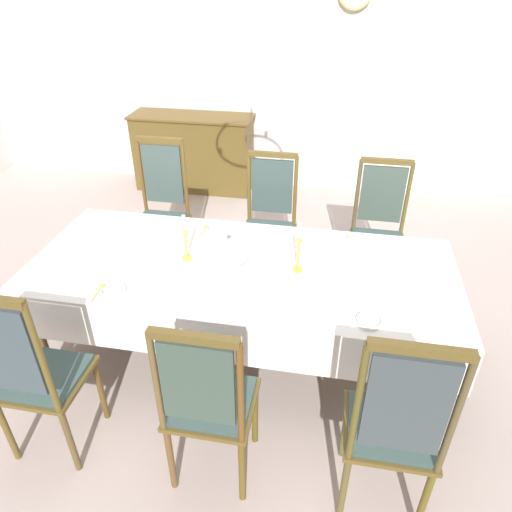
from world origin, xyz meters
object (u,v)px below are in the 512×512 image
(chair_south_b, at_px, (208,401))
(chair_north_a, at_px, (161,209))
(bowl_far_right, at_px, (358,239))
(sideboard, at_px, (194,153))
(bowl_near_right, at_px, (217,229))
(bowl_near_left, at_px, (115,291))
(candlestick_east, at_px, (298,252))
(chair_south_a, at_px, (32,373))
(chair_south_c, at_px, (394,425))
(soup_tureen, at_px, (229,250))
(spoon_secondary, at_px, (205,228))
(spoon_primary, at_px, (100,288))
(chair_north_b, at_px, (269,220))
(bowl_far_left, at_px, (368,320))
(chair_north_c, at_px, (378,230))
(candlestick_west, at_px, (186,242))
(dining_table, at_px, (242,274))

(chair_south_b, bearing_deg, chair_north_a, 116.14)
(bowl_far_right, bearing_deg, sideboard, 129.42)
(bowl_near_right, bearing_deg, bowl_near_left, -116.18)
(chair_south_b, xyz_separation_m, candlestick_east, (0.33, 0.96, 0.32))
(chair_south_a, distance_m, chair_south_b, 0.95)
(chair_north_a, distance_m, chair_south_c, 2.67)
(soup_tureen, distance_m, spoon_secondary, 0.52)
(bowl_far_right, height_order, spoon_primary, bowl_far_right)
(chair_north_a, relative_size, soup_tureen, 4.56)
(chair_north_b, xyz_separation_m, bowl_far_right, (0.70, -0.53, 0.20))
(spoon_primary, bearing_deg, bowl_near_left, -16.63)
(spoon_primary, bearing_deg, bowl_far_right, 26.58)
(bowl_near_left, xyz_separation_m, bowl_near_right, (0.41, 0.83, 0.00))
(chair_south_c, distance_m, bowl_far_left, 0.57)
(bowl_far_right, distance_m, spoon_primary, 1.73)
(chair_north_c, bearing_deg, spoon_primary, 38.92)
(chair_north_a, height_order, sideboard, chair_north_a)
(chair_north_a, distance_m, spoon_secondary, 0.79)
(chair_south_c, height_order, sideboard, chair_south_c)
(chair_south_a, height_order, chair_south_b, chair_south_a)
(bowl_far_right, height_order, sideboard, sideboard)
(chair_north_c, xyz_separation_m, candlestick_west, (-1.29, -0.96, 0.30))
(bowl_far_right, relative_size, sideboard, 0.11)
(bowl_far_left, bearing_deg, chair_south_c, -76.30)
(chair_north_b, bearing_deg, chair_south_a, 63.86)
(bowl_far_right, bearing_deg, chair_north_b, 143.19)
(bowl_near_right, bearing_deg, chair_north_a, 138.98)
(bowl_far_left, bearing_deg, bowl_near_right, 141.73)
(candlestick_east, relative_size, bowl_near_left, 2.27)
(chair_south_a, height_order, chair_north_c, chair_south_a)
(candlestick_east, xyz_separation_m, spoon_primary, (-1.14, -0.41, -0.13))
(bowl_near_left, bearing_deg, chair_north_a, 99.93)
(chair_south_c, relative_size, soup_tureen, 4.63)
(bowl_near_left, bearing_deg, candlestick_east, 22.86)
(dining_table, bearing_deg, spoon_secondary, 130.41)
(candlestick_west, relative_size, spoon_primary, 1.82)
(chair_north_b, xyz_separation_m, soup_tureen, (-0.11, -0.96, 0.28))
(soup_tureen, bearing_deg, sideboard, 111.76)
(dining_table, distance_m, chair_north_a, 1.33)
(dining_table, relative_size, bowl_near_left, 18.15)
(chair_north_b, bearing_deg, bowl_far_left, 118.60)
(chair_north_a, height_order, chair_south_b, chair_north_a)
(spoon_secondary, xyz_separation_m, sideboard, (-0.82, 2.35, -0.32))
(soup_tureen, height_order, candlestick_west, candlestick_west)
(spoon_secondary, bearing_deg, chair_south_c, -48.24)
(chair_north_c, height_order, spoon_primary, chair_north_c)
(soup_tureen, height_order, bowl_far_left, soup_tureen)
(candlestick_east, bearing_deg, chair_south_a, -142.91)
(chair_south_b, relative_size, bowl_far_left, 7.89)
(chair_south_c, bearing_deg, dining_table, 133.66)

